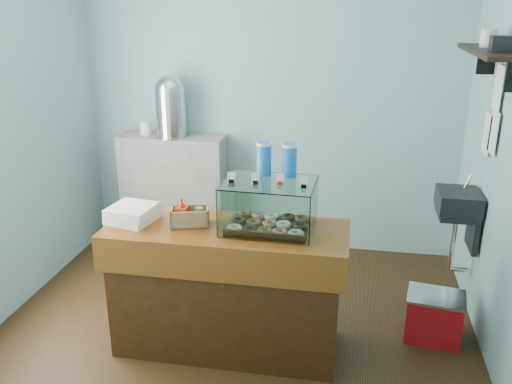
% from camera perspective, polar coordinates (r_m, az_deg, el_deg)
% --- Properties ---
extents(ground, '(3.50, 3.50, 0.00)m').
position_cam_1_polar(ground, '(4.20, -2.11, -13.78)').
color(ground, black).
rests_on(ground, ground).
extents(room_shell, '(3.54, 3.04, 2.82)m').
position_cam_1_polar(room_shell, '(3.56, -2.02, 9.82)').
color(room_shell, '#80B7BB').
rests_on(room_shell, ground).
extents(counter, '(1.60, 0.60, 0.90)m').
position_cam_1_polar(counter, '(3.75, -3.05, -10.03)').
color(counter, '#441F0D').
rests_on(counter, ground).
extents(back_shelf, '(1.00, 0.32, 1.10)m').
position_cam_1_polar(back_shelf, '(5.33, -8.60, 0.09)').
color(back_shelf, '#969699').
rests_on(back_shelf, ground).
extents(display_case, '(0.60, 0.45, 0.54)m').
position_cam_1_polar(display_case, '(3.50, 1.56, -1.13)').
color(display_case, '#351B10').
rests_on(display_case, counter).
extents(condiment_crate, '(0.28, 0.21, 0.19)m').
position_cam_1_polar(condiment_crate, '(3.59, -7.15, -2.47)').
color(condiment_crate, '#A67C53').
rests_on(condiment_crate, counter).
extents(pastry_boxes, '(0.33, 0.34, 0.11)m').
position_cam_1_polar(pastry_boxes, '(3.73, -12.90, -2.23)').
color(pastry_boxes, white).
rests_on(pastry_boxes, counter).
extents(coffee_urn, '(0.31, 0.31, 0.57)m').
position_cam_1_polar(coffee_urn, '(5.08, -8.98, 9.09)').
color(coffee_urn, silver).
rests_on(coffee_urn, back_shelf).
extents(red_cooler, '(0.43, 0.36, 0.35)m').
position_cam_1_polar(red_cooler, '(4.16, 18.23, -12.36)').
color(red_cooler, red).
rests_on(red_cooler, ground).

